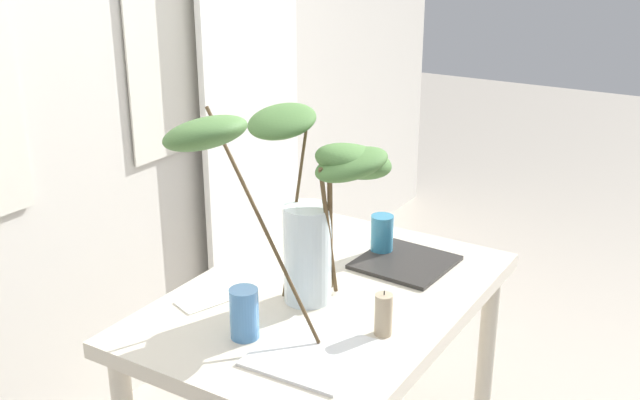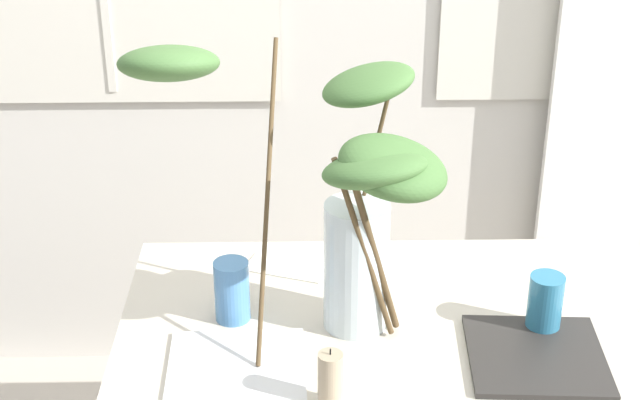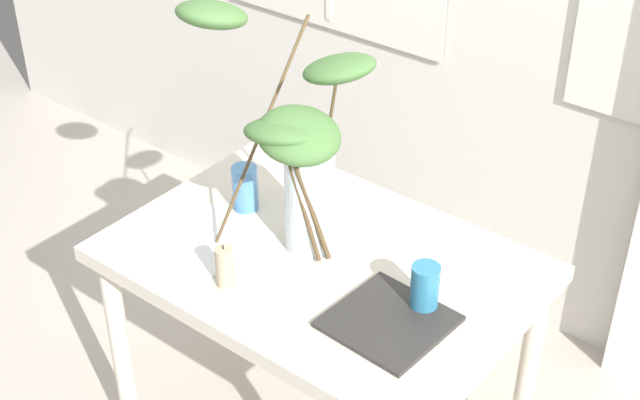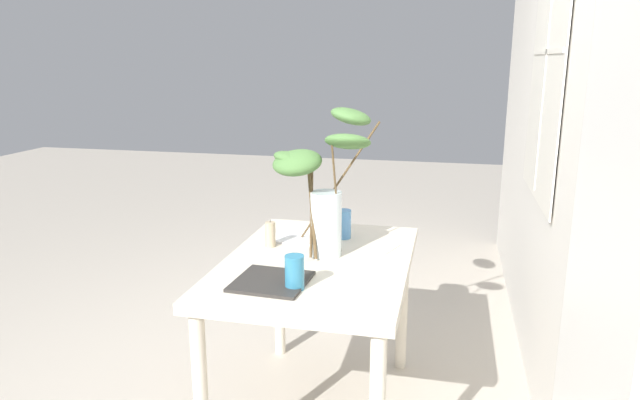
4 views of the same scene
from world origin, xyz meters
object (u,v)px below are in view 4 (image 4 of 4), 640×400
at_px(plate_square_left, 303,235).
at_px(plate_square_right, 271,281).
at_px(pillar_candle, 270,234).
at_px(dining_table, 317,279).
at_px(vase_with_branches, 323,177).
at_px(drinking_glass_blue_left, 343,224).
at_px(drinking_glass_blue_right, 295,272).

bearing_deg(plate_square_left, plate_square_right, 3.18).
bearing_deg(plate_square_right, pillar_candle, -161.81).
xyz_separation_m(plate_square_right, pillar_candle, (-0.43, -0.14, 0.05)).
xyz_separation_m(dining_table, vase_with_branches, (-0.10, 0.00, 0.45)).
distance_m(vase_with_branches, plate_square_right, 0.54).
distance_m(drinking_glass_blue_left, plate_square_right, 0.66).
height_order(drinking_glass_blue_left, pillar_candle, drinking_glass_blue_left).
distance_m(drinking_glass_blue_right, pillar_candle, 0.53).
relative_size(vase_with_branches, plate_square_left, 2.50).
bearing_deg(plate_square_left, drinking_glass_blue_right, 12.00).
distance_m(vase_with_branches, drinking_glass_blue_left, 0.37).
height_order(vase_with_branches, plate_square_left, vase_with_branches).
distance_m(drinking_glass_blue_left, drinking_glass_blue_right, 0.68).
height_order(plate_square_left, plate_square_right, plate_square_right).
relative_size(vase_with_branches, drinking_glass_blue_left, 4.97).
bearing_deg(plate_square_left, dining_table, 25.48).
bearing_deg(pillar_candle, plate_square_left, 150.15).
relative_size(plate_square_left, plate_square_right, 1.00).
xyz_separation_m(vase_with_branches, pillar_candle, (-0.03, -0.26, -0.29)).
height_order(dining_table, drinking_glass_blue_left, drinking_glass_blue_left).
bearing_deg(plate_square_right, vase_with_branches, 164.23).
bearing_deg(dining_table, drinking_glass_blue_right, -1.36).
relative_size(drinking_glass_blue_left, drinking_glass_blue_right, 1.05).
bearing_deg(drinking_glass_blue_right, plate_square_left, -168.00).
xyz_separation_m(drinking_glass_blue_left, plate_square_right, (0.64, -0.17, -0.06)).
bearing_deg(plate_square_right, dining_table, 159.93).
distance_m(drinking_glass_blue_left, pillar_candle, 0.37).
bearing_deg(pillar_candle, vase_with_branches, 84.04).
relative_size(vase_with_branches, drinking_glass_blue_right, 5.23).
distance_m(plate_square_left, pillar_candle, 0.22).
xyz_separation_m(vase_with_branches, drinking_glass_blue_left, (-0.23, 0.05, -0.28)).
relative_size(dining_table, plate_square_left, 4.13).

